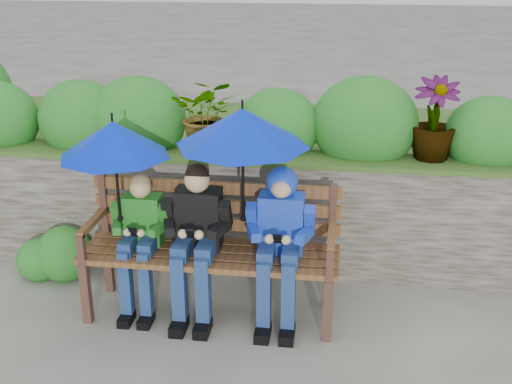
# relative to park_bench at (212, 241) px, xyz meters

# --- Properties ---
(ground) EXTENTS (60.00, 60.00, 0.00)m
(ground) POSITION_rel_park_bench_xyz_m (0.32, -0.01, -0.58)
(ground) COLOR #63635B
(ground) RESTS_ON ground
(garden_backdrop) EXTENTS (8.00, 2.84, 1.85)m
(garden_backdrop) POSITION_rel_park_bench_xyz_m (0.28, 1.59, 0.07)
(garden_backdrop) COLOR #443F36
(garden_backdrop) RESTS_ON ground
(park_bench) EXTENTS (1.92, 0.56, 1.01)m
(park_bench) POSITION_rel_park_bench_xyz_m (0.00, 0.00, 0.00)
(park_bench) COLOR #492E24
(park_bench) RESTS_ON ground
(boy_left) EXTENTS (0.43, 0.50, 1.08)m
(boy_left) POSITION_rel_park_bench_xyz_m (-0.53, -0.08, 0.05)
(boy_left) COLOR #145E16
(boy_left) RESTS_ON ground
(boy_middle) EXTENTS (0.50, 0.58, 1.18)m
(boy_middle) POSITION_rel_park_bench_xyz_m (-0.10, -0.09, 0.10)
(boy_middle) COLOR black
(boy_middle) RESTS_ON ground
(boy_right) EXTENTS (0.50, 0.60, 1.18)m
(boy_right) POSITION_rel_park_bench_xyz_m (0.52, -0.08, 0.14)
(boy_right) COLOR #1720BC
(boy_right) RESTS_ON ground
(umbrella_left) EXTENTS (0.81, 0.81, 0.82)m
(umbrella_left) POSITION_rel_park_bench_xyz_m (-0.67, -0.10, 0.80)
(umbrella_left) COLOR #0022D0
(umbrella_left) RESTS_ON ground
(umbrella_right) EXTENTS (0.96, 0.96, 0.91)m
(umbrella_right) POSITION_rel_park_bench_xyz_m (0.24, -0.02, 0.90)
(umbrella_right) COLOR #0022D0
(umbrella_right) RESTS_ON ground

